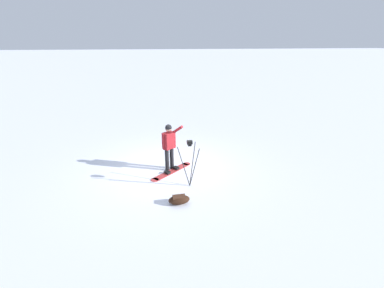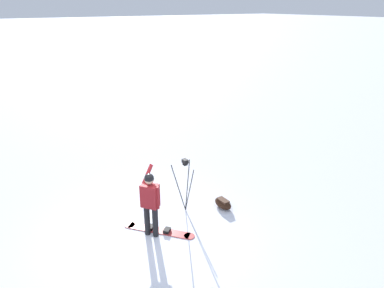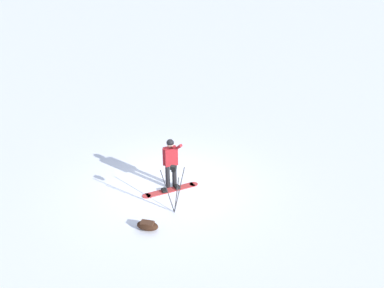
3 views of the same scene
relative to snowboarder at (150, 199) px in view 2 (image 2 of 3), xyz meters
The scene contains 5 objects.
ground_plane 1.00m from the snowboarder, 22.30° to the left, with size 300.00×300.00×0.00m, color white.
snowboarder is the anchor object (origin of this frame).
snowboard 1.00m from the snowboarder, 168.93° to the right, with size 1.27×1.49×0.10m.
gear_bag_large 2.37m from the snowboarder, behind, with size 0.32×0.60×0.25m.
camera_tripod 1.38m from the snowboarder, 158.97° to the right, with size 0.62×0.63×1.51m.
Camera 2 is at (3.15, 6.55, 5.25)m, focal length 33.27 mm.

